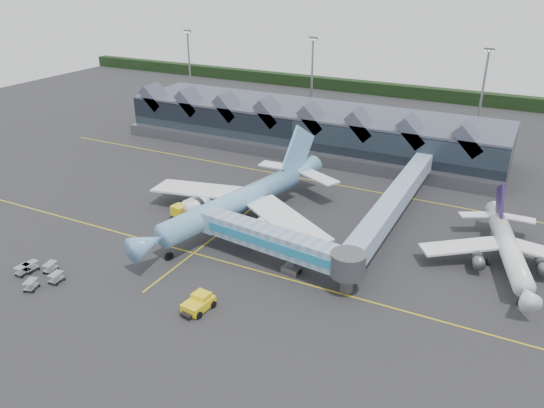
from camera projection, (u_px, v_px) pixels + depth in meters
The scene contains 11 objects.
ground at pixel (221, 232), 87.80m from camera, with size 260.00×260.00×0.00m, color #272629.
taxi_stripes at pixel (251, 209), 95.90m from camera, with size 120.00×60.00×0.01m.
tree_line_far at pixel (398, 91), 176.04m from camera, with size 260.00×4.00×4.00m, color black.
terminal at pixel (309, 128), 126.22m from camera, with size 90.00×22.25×12.52m.
light_masts at pixel (437, 94), 124.75m from camera, with size 132.40×42.56×22.45m.
main_airliner at pixel (241, 200), 89.37m from camera, with size 37.19×43.42×14.05m.
regional_jet at pixel (508, 248), 76.70m from camera, with size 24.41×27.19×9.45m.
jet_bridge at pixel (285, 245), 75.31m from camera, with size 27.53×7.24×5.96m.
fuel_truck at pixel (193, 204), 93.66m from camera, with size 3.76×9.18×3.05m.
pushback_tug at pixel (199, 303), 67.81m from camera, with size 3.39×4.92×2.07m.
baggage_carts at pixel (38, 273), 74.68m from camera, with size 7.23×6.76×1.41m.
Camera 1 is at (43.09, -65.56, 40.58)m, focal length 35.00 mm.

